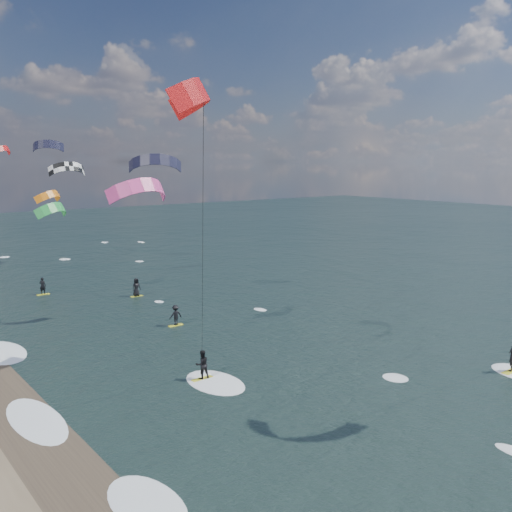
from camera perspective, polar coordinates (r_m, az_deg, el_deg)
ground at (r=24.45m, az=20.75°, el=-19.98°), size 260.00×260.00×0.00m
wet_sand_strip at (r=24.69m, az=-18.72°, el=-19.56°), size 3.00×240.00×0.00m
kitesurfer_near_b at (r=25.03m, az=-5.00°, el=5.22°), size 6.69×9.21×15.41m
far_kitesurfers at (r=47.45m, az=-12.20°, el=-4.17°), size 7.42×16.46×1.63m
bg_kite_field at (r=65.12m, az=-21.36°, el=7.73°), size 11.69×73.44×7.16m
shoreline_surf at (r=29.08m, az=-19.62°, el=-15.01°), size 2.40×79.40×0.11m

